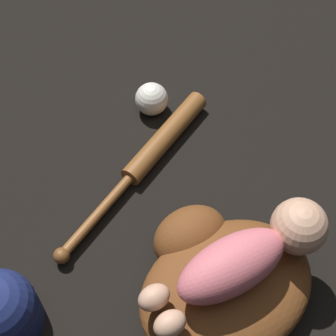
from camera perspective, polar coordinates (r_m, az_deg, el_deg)
name	(u,v)px	position (r m, az deg, el deg)	size (l,w,h in m)	color
ground_plane	(230,282)	(1.10, 6.27, -11.44)	(6.00, 6.00, 0.00)	black
baseball_glove	(220,280)	(1.04, 5.29, -11.27)	(0.39, 0.36, 0.11)	brown
baby_figure	(250,255)	(0.96, 8.33, -8.76)	(0.35, 0.18, 0.10)	#D16670
baseball_bat	(152,152)	(1.22, -1.61, 1.63)	(0.50, 0.10, 0.05)	brown
baseball	(152,99)	(1.29, -1.68, 7.02)	(0.08, 0.08, 0.08)	silver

